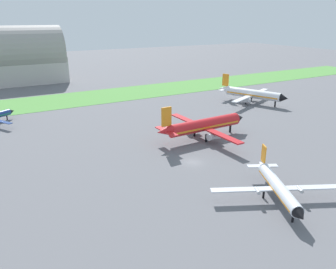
{
  "coord_description": "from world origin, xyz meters",
  "views": [
    {
      "loc": [
        -41.85,
        -61.49,
        33.42
      ],
      "look_at": [
        0.57,
        13.39,
        3.0
      ],
      "focal_mm": 35.48,
      "sensor_mm": 36.0,
      "label": 1
    }
  ],
  "objects": [
    {
      "name": "airplane_foreground_turboprop",
      "position": [
        4.34,
        -22.66,
        2.84
      ],
      "size": [
        24.0,
        20.86,
        7.76
      ],
      "rotation": [
        0.0,
        0.0,
        4.26
      ],
      "color": "silver",
      "rests_on": "ground_plane"
    },
    {
      "name": "ground_plane",
      "position": [
        0.0,
        0.0,
        0.0
      ],
      "size": [
        600.0,
        600.0,
        0.0
      ],
      "primitive_type": "plane",
      "color": "slate"
    },
    {
      "name": "grass_taxiway_strip",
      "position": [
        0.0,
        80.52,
        0.04
      ],
      "size": [
        360.0,
        28.0,
        0.08
      ],
      "primitive_type": "cube",
      "color": "#549342",
      "rests_on": "ground_plane"
    },
    {
      "name": "airplane_midfield_jet",
      "position": [
        11.98,
        12.79,
        4.01
      ],
      "size": [
        30.87,
        31.49,
        11.13
      ],
      "rotation": [
        0.0,
        0.0,
        0.03
      ],
      "color": "red",
      "rests_on": "ground_plane"
    },
    {
      "name": "hangar_distant",
      "position": [
        -27.53,
        132.87,
        13.23
      ],
      "size": [
        55.45,
        26.55,
        29.56
      ],
      "color": "#BCB7B2",
      "rests_on": "ground_plane"
    },
    {
      "name": "airplane_parked_jet_far",
      "position": [
        53.73,
        37.84,
        3.91
      ],
      "size": [
        29.13,
        28.96,
        10.86
      ],
      "rotation": [
        0.0,
        0.0,
        5.11
      ],
      "color": "white",
      "rests_on": "ground_plane"
    }
  ]
}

